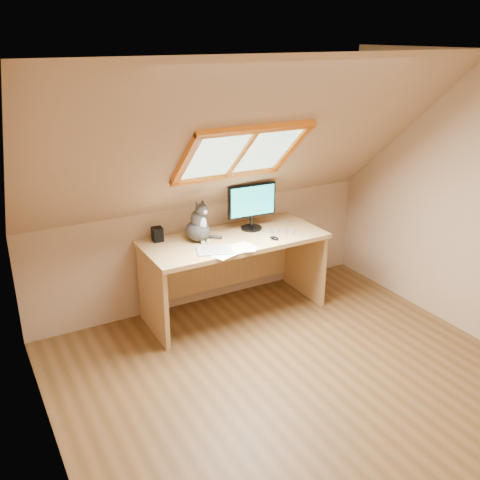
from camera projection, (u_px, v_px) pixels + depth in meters
ground at (309, 394)px, 3.98m from camera, size 3.50×3.50×0.00m
room_shell at (328, 215)px, 3.39m from camera, size 3.52×3.52×2.41m
desk at (230, 258)px, 5.02m from camera, size 1.68×0.73×0.77m
monitor at (252, 204)px, 4.99m from camera, size 0.48×0.20×0.44m
cat at (198, 226)px, 4.76m from camera, size 0.28×0.31×0.39m
desk_speaker at (157, 234)px, 4.77m from camera, size 0.09×0.09×0.13m
graphics_tablet at (215, 250)px, 4.57m from camera, size 0.36×0.31×0.01m
mouse at (274, 238)px, 4.83m from camera, size 0.07×0.10×0.03m
papers at (233, 250)px, 4.60m from camera, size 0.35×0.30×0.01m
cables at (275, 234)px, 4.95m from camera, size 0.51×0.26×0.01m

